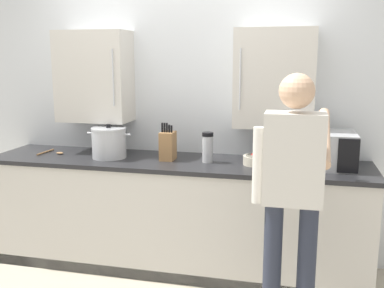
% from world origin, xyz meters
% --- Properties ---
extents(back_wall_tiled, '(4.36, 0.44, 2.64)m').
position_xyz_m(back_wall_tiled, '(-0.00, 1.02, 1.37)').
color(back_wall_tiled, silver).
rests_on(back_wall_tiled, ground_plane).
extents(counter_unit, '(3.09, 0.68, 0.91)m').
position_xyz_m(counter_unit, '(0.00, 0.69, 0.45)').
color(counter_unit, beige).
rests_on(counter_unit, ground_plane).
extents(microwave_oven, '(0.60, 0.76, 0.27)m').
position_xyz_m(microwave_oven, '(1.09, 0.72, 1.05)').
color(microwave_oven, '#B7BABF').
rests_on(microwave_oven, counter_unit).
extents(wooden_spoon, '(0.19, 0.23, 0.02)m').
position_xyz_m(wooden_spoon, '(-1.10, 0.69, 0.92)').
color(wooden_spoon, '#A37547').
rests_on(wooden_spoon, counter_unit).
extents(fruit_bowl, '(0.22, 0.22, 0.09)m').
position_xyz_m(fruit_bowl, '(0.66, 0.69, 0.95)').
color(fruit_bowl, beige).
rests_on(fruit_bowl, counter_unit).
extents(stock_pot, '(0.38, 0.29, 0.28)m').
position_xyz_m(stock_pot, '(-0.56, 0.66, 1.04)').
color(stock_pot, '#B7BABF').
rests_on(stock_pot, counter_unit).
extents(thermos_flask, '(0.09, 0.09, 0.24)m').
position_xyz_m(thermos_flask, '(0.27, 0.68, 1.03)').
color(thermos_flask, '#B7BABF').
rests_on(thermos_flask, counter_unit).
extents(knife_block, '(0.11, 0.15, 0.31)m').
position_xyz_m(knife_block, '(-0.06, 0.69, 1.03)').
color(knife_block, '#A37547').
rests_on(knife_block, counter_unit).
extents(person_figure, '(0.45, 0.66, 1.65)m').
position_xyz_m(person_figure, '(0.94, -0.14, 0.99)').
color(person_figure, '#282D3D').
rests_on(person_figure, ground_plane).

